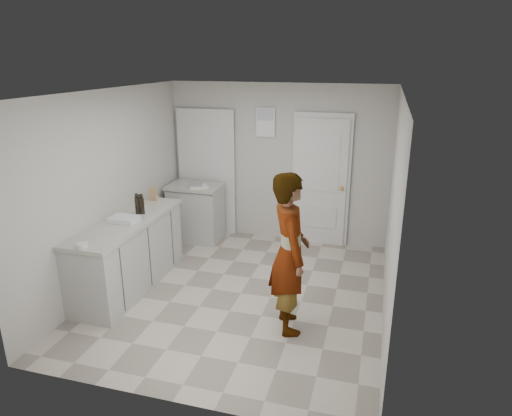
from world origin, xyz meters
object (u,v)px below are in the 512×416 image
(egg_bowl, at_px, (82,245))
(baking_dish, at_px, (124,219))
(oil_cruet_a, at_px, (142,204))
(oil_cruet_b, at_px, (137,204))
(cake_mix_box, at_px, (153,194))
(spice_jar, at_px, (157,198))
(person, at_px, (290,253))

(egg_bowl, bearing_deg, baking_dish, 90.44)
(egg_bowl, bearing_deg, oil_cruet_a, 86.56)
(oil_cruet_b, xyz_separation_m, baking_dish, (-0.02, -0.31, -0.11))
(cake_mix_box, bearing_deg, spice_jar, -20.64)
(person, distance_m, egg_bowl, 2.22)
(spice_jar, bearing_deg, baking_dish, -89.97)
(oil_cruet_a, bearing_deg, person, -16.90)
(spice_jar, height_order, oil_cruet_a, oil_cruet_a)
(spice_jar, distance_m, baking_dish, 0.87)
(cake_mix_box, distance_m, oil_cruet_a, 0.59)
(spice_jar, distance_m, egg_bowl, 1.72)
(oil_cruet_b, relative_size, baking_dish, 0.81)
(person, distance_m, oil_cruet_b, 2.24)
(spice_jar, xyz_separation_m, egg_bowl, (0.01, -1.72, -0.01))
(oil_cruet_b, bearing_deg, spice_jar, 92.27)
(baking_dish, xyz_separation_m, egg_bowl, (0.01, -0.85, -0.00))
(person, xyz_separation_m, baking_dish, (-2.16, 0.31, 0.07))
(cake_mix_box, height_order, egg_bowl, cake_mix_box)
(person, relative_size, cake_mix_box, 9.75)
(cake_mix_box, relative_size, baking_dish, 0.53)
(oil_cruet_a, xyz_separation_m, egg_bowl, (-0.07, -1.17, -0.11))
(spice_jar, bearing_deg, oil_cruet_b, -87.73)
(cake_mix_box, relative_size, oil_cruet_b, 0.65)
(spice_jar, distance_m, oil_cruet_b, 0.57)
(oil_cruet_a, bearing_deg, cake_mix_box, 103.61)
(spice_jar, height_order, egg_bowl, spice_jar)
(baking_dish, bearing_deg, egg_bowl, -89.56)
(spice_jar, relative_size, egg_bowl, 0.60)
(person, bearing_deg, cake_mix_box, 39.05)
(person, relative_size, egg_bowl, 14.48)
(person, bearing_deg, spice_jar, 38.72)
(cake_mix_box, height_order, baking_dish, cake_mix_box)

